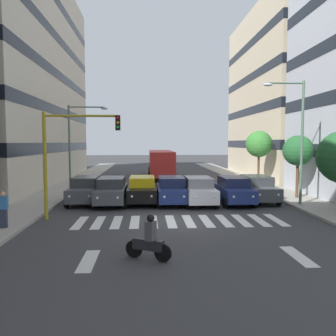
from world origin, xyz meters
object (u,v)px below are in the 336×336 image
car_6 (86,190)px  pedestrian_waiting (3,209)px  street_lamp_right (76,138)px  street_tree_2 (259,144)px  bus_behind_traffic (161,161)px  motorcycle_with_rider (149,241)px  traffic_light_gantry (67,148)px  car_3 (171,190)px  car_1 (234,190)px  car_5 (111,191)px  car_4 (142,190)px  street_lamp_left (296,131)px  car_2 (199,190)px  car_0 (257,188)px  street_tree_1 (298,151)px

car_6 → pedestrian_waiting: 7.29m
street_lamp_right → street_tree_2: 15.87m
bus_behind_traffic → pedestrian_waiting: 23.89m
motorcycle_with_rider → traffic_light_gantry: 8.19m
car_3 → street_lamp_right: 9.96m
traffic_light_gantry → car_3: bearing=-143.9°
car_6 → street_lamp_right: bearing=-73.1°
car_1 → car_3: same height
car_5 → bus_behind_traffic: 16.71m
car_1 → street_lamp_right: 13.28m
car_1 → motorcycle_with_rider: (5.56, 10.28, -0.24)m
car_1 → car_4: same height
car_4 → car_6: 3.67m
traffic_light_gantry → street_lamp_left: street_lamp_left is taller
car_4 → traffic_light_gantry: traffic_light_gantry is taller
car_2 → pedestrian_waiting: (9.70, 6.07, 0.11)m
car_3 → bus_behind_traffic: bus_behind_traffic is taller
car_3 → car_4: 1.91m
car_2 → motorcycle_with_rider: size_ratio=2.83×
traffic_light_gantry → street_tree_2: 18.80m
car_3 → street_lamp_left: 8.53m
car_0 → bus_behind_traffic: bearing=-69.9°
bus_behind_traffic → motorcycle_with_rider: bearing=86.7°
car_1 → car_6: bearing=-4.5°
traffic_light_gantry → street_lamp_left: 13.44m
car_5 → street_lamp_left: bearing=172.9°
car_2 → motorcycle_with_rider: car_2 is taller
car_2 → street_tree_1: 7.57m
car_3 → traffic_light_gantry: 7.54m
car_3 → car_4: same height
car_4 → bus_behind_traffic: bus_behind_traffic is taller
car_0 → car_4: size_ratio=1.00×
car_1 → traffic_light_gantry: (9.69, 3.88, 2.78)m
car_6 → traffic_light_gantry: bearing=88.6°
car_4 → car_5: (1.95, 0.41, 0.00)m
motorcycle_with_rider → car_4: bearing=-88.1°
car_3 → motorcycle_with_rider: bearing=81.7°
car_3 → car_2: bearing=170.1°
car_1 → car_3: size_ratio=1.00×
motorcycle_with_rider → pedestrian_waiting: bearing=-32.8°
car_5 → traffic_light_gantry: 5.21m
car_2 → street_lamp_right: street_lamp_right is taller
car_2 → pedestrian_waiting: 11.45m
car_4 → car_6: size_ratio=1.00×
street_lamp_right → street_lamp_left: bearing=153.0°
motorcycle_with_rider → street_lamp_left: street_lamp_left is taller
traffic_light_gantry → street_lamp_left: size_ratio=0.73×
street_lamp_left → car_5: bearing=-7.1°
street_lamp_right → car_5: bearing=119.1°
car_1 → car_4: (5.92, -0.54, 0.00)m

